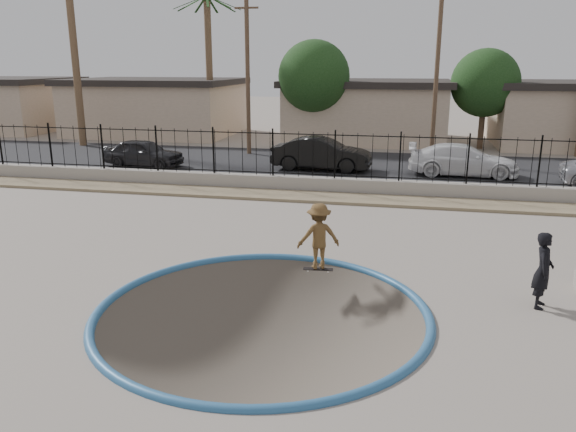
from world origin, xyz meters
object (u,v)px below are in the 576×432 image
(skateboard, at_px, (318,269))
(car_a, at_px, (144,153))
(skater, at_px, (319,240))
(videographer, at_px, (543,270))
(car_b, at_px, (322,154))
(car_c, at_px, (463,160))

(skateboard, height_order, car_a, car_a)
(skater, bearing_deg, videographer, 145.07)
(car_a, height_order, car_b, car_b)
(videographer, relative_size, car_b, 0.35)
(videographer, bearing_deg, car_a, 61.88)
(car_a, bearing_deg, skater, -134.08)
(skater, bearing_deg, skateboard, -130.98)
(videographer, height_order, car_c, videographer)
(skateboard, bearing_deg, videographer, -17.74)
(car_a, xyz_separation_m, car_b, (8.74, 0.89, 0.10))
(skater, xyz_separation_m, car_a, (-10.74, 12.43, -0.11))
(videographer, distance_m, car_c, 14.42)
(skater, xyz_separation_m, skateboard, (0.00, 0.00, -0.77))
(car_a, relative_size, car_c, 0.81)
(videographer, height_order, car_b, videographer)
(car_b, bearing_deg, skater, -168.81)
(videographer, xyz_separation_m, car_b, (-6.92, 14.40, -0.02))
(videographer, bearing_deg, skateboard, 90.26)
(car_b, relative_size, car_c, 0.96)
(skater, relative_size, videographer, 0.99)
(skater, height_order, videographer, videographer)
(car_a, bearing_deg, car_b, -79.12)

